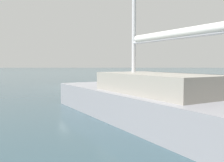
# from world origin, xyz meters

# --- Properties ---
(ground_plane) EXTENTS (160.00, 160.00, 0.00)m
(ground_plane) POSITION_xyz_m (0.00, 0.00, 0.00)
(ground_plane) COLOR #334C56
(kayak) EXTENTS (4.99, 1.45, 0.27)m
(kayak) POSITION_xyz_m (-1.99, 0.42, 0.14)
(kayak) COLOR #19723F
(kayak) RESTS_ON ground
(kayaker) EXTENTS (0.59, 2.45, 0.75)m
(kayaker) POSITION_xyz_m (-2.14, 0.45, 0.60)
(kayaker) COLOR red
(kayaker) RESTS_ON kayak
(sailboat_behind_kayak) EXTENTS (6.14, 8.52, 10.42)m
(sailboat_behind_kayak) POSITION_xyz_m (-3.26, 9.72, 0.57)
(sailboat_behind_kayak) COLOR gray
(sailboat_behind_kayak) RESTS_ON ground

